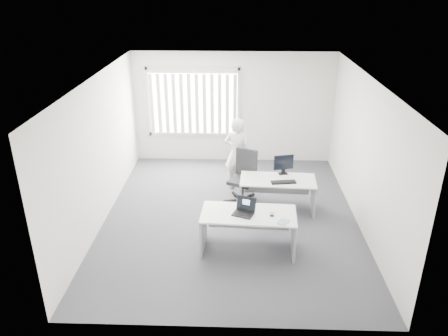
{
  "coord_description": "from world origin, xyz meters",
  "views": [
    {
      "loc": [
        0.12,
        -7.63,
        4.47
      ],
      "look_at": [
        -0.14,
        0.15,
        1.01
      ],
      "focal_mm": 35.0,
      "sensor_mm": 36.0,
      "label": 1
    }
  ],
  "objects_px": {
    "desk_near": "(248,224)",
    "desk_far": "(277,188)",
    "monitor": "(284,165)",
    "laptop": "(243,208)",
    "person": "(237,154)",
    "office_chair": "(243,186)"
  },
  "relations": [
    {
      "from": "desk_far",
      "to": "person",
      "type": "xyz_separation_m",
      "value": [
        -0.83,
        0.93,
        0.34
      ]
    },
    {
      "from": "desk_far",
      "to": "monitor",
      "type": "xyz_separation_m",
      "value": [
        0.13,
        0.27,
        0.4
      ]
    },
    {
      "from": "desk_near",
      "to": "person",
      "type": "xyz_separation_m",
      "value": [
        -0.21,
        2.41,
        0.31
      ]
    },
    {
      "from": "office_chair",
      "to": "person",
      "type": "bearing_deg",
      "value": 126.65
    },
    {
      "from": "desk_near",
      "to": "desk_far",
      "type": "xyz_separation_m",
      "value": [
        0.62,
        1.48,
        -0.04
      ]
    },
    {
      "from": "laptop",
      "to": "office_chair",
      "type": "bearing_deg",
      "value": 111.02
    },
    {
      "from": "desk_near",
      "to": "person",
      "type": "bearing_deg",
      "value": 98.14
    },
    {
      "from": "desk_far",
      "to": "person",
      "type": "distance_m",
      "value": 1.29
    },
    {
      "from": "desk_far",
      "to": "laptop",
      "type": "bearing_deg",
      "value": -111.79
    },
    {
      "from": "desk_far",
      "to": "person",
      "type": "height_order",
      "value": "person"
    },
    {
      "from": "person",
      "to": "laptop",
      "type": "distance_m",
      "value": 2.47
    },
    {
      "from": "desk_far",
      "to": "office_chair",
      "type": "relative_size",
      "value": 1.37
    },
    {
      "from": "desk_far",
      "to": "laptop",
      "type": "height_order",
      "value": "laptop"
    },
    {
      "from": "desk_near",
      "to": "desk_far",
      "type": "height_order",
      "value": "desk_near"
    },
    {
      "from": "office_chair",
      "to": "person",
      "type": "relative_size",
      "value": 0.67
    },
    {
      "from": "desk_far",
      "to": "monitor",
      "type": "relative_size",
      "value": 3.73
    },
    {
      "from": "laptop",
      "to": "monitor",
      "type": "height_order",
      "value": "monitor"
    },
    {
      "from": "office_chair",
      "to": "desk_far",
      "type": "bearing_deg",
      "value": -2.21
    },
    {
      "from": "laptop",
      "to": "monitor",
      "type": "xyz_separation_m",
      "value": [
        0.84,
        1.8,
        0.03
      ]
    },
    {
      "from": "laptop",
      "to": "monitor",
      "type": "bearing_deg",
      "value": 86.46
    },
    {
      "from": "monitor",
      "to": "office_chair",
      "type": "bearing_deg",
      "value": 160.26
    },
    {
      "from": "person",
      "to": "laptop",
      "type": "bearing_deg",
      "value": 115.42
    }
  ]
}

